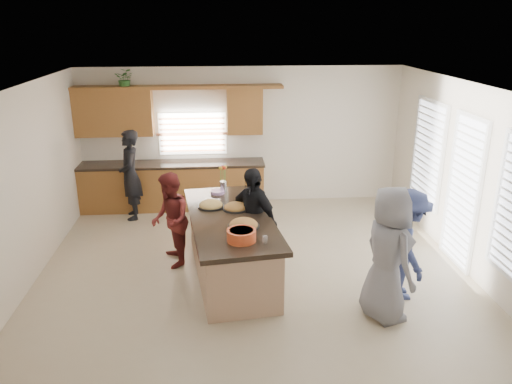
{
  "coord_description": "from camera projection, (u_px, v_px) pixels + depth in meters",
  "views": [
    {
      "loc": [
        -0.5,
        -7.02,
        3.67
      ],
      "look_at": [
        0.07,
        0.21,
        1.15
      ],
      "focal_mm": 35.0,
      "sensor_mm": 36.0,
      "label": 1
    }
  ],
  "objects": [
    {
      "name": "floor",
      "position": [
        253.0,
        265.0,
        7.85
      ],
      "size": [
        6.5,
        6.5,
        0.0
      ],
      "primitive_type": "plane",
      "color": "#BBAA8B",
      "rests_on": "ground"
    },
    {
      "name": "room_shell",
      "position": [
        252.0,
        148.0,
        7.23
      ],
      "size": [
        6.52,
        6.02,
        2.81
      ],
      "color": "silver",
      "rests_on": "ground"
    },
    {
      "name": "back_cabinetry",
      "position": [
        170.0,
        164.0,
        10.01
      ],
      "size": [
        4.08,
        0.66,
        2.46
      ],
      "color": "olive",
      "rests_on": "ground"
    },
    {
      "name": "right_wall_glazing",
      "position": [
        466.0,
        182.0,
        7.52
      ],
      "size": [
        0.06,
        4.0,
        2.25
      ],
      "color": "white",
      "rests_on": "ground"
    },
    {
      "name": "island",
      "position": [
        231.0,
        247.0,
        7.44
      ],
      "size": [
        1.48,
        2.82,
        0.95
      ],
      "rotation": [
        0.0,
        0.0,
        0.13
      ],
      "color": "tan",
      "rests_on": "ground"
    },
    {
      "name": "platter_front",
      "position": [
        244.0,
        225.0,
        6.88
      ],
      "size": [
        0.44,
        0.44,
        0.18
      ],
      "color": "black",
      "rests_on": "island"
    },
    {
      "name": "platter_mid",
      "position": [
        236.0,
        208.0,
        7.53
      ],
      "size": [
        0.38,
        0.38,
        0.16
      ],
      "color": "black",
      "rests_on": "island"
    },
    {
      "name": "platter_back",
      "position": [
        211.0,
        205.0,
        7.62
      ],
      "size": [
        0.4,
        0.4,
        0.16
      ],
      "color": "black",
      "rests_on": "island"
    },
    {
      "name": "salad_bowl",
      "position": [
        241.0,
        235.0,
        6.43
      ],
      "size": [
        0.38,
        0.38,
        0.15
      ],
      "color": "#E45429",
      "rests_on": "island"
    },
    {
      "name": "clear_cup",
      "position": [
        265.0,
        240.0,
        6.38
      ],
      "size": [
        0.07,
        0.07,
        0.1
      ],
      "primitive_type": "cylinder",
      "color": "white",
      "rests_on": "island"
    },
    {
      "name": "plate_stack",
      "position": [
        218.0,
        192.0,
        8.21
      ],
      "size": [
        0.23,
        0.23,
        0.05
      ],
      "primitive_type": "cylinder",
      "color": "#BC8DCE",
      "rests_on": "island"
    },
    {
      "name": "flower_vase",
      "position": [
        223.0,
        177.0,
        8.23
      ],
      "size": [
        0.14,
        0.14,
        0.45
      ],
      "color": "silver",
      "rests_on": "island"
    },
    {
      "name": "potted_plant",
      "position": [
        125.0,
        79.0,
        9.49
      ],
      "size": [
        0.38,
        0.34,
        0.39
      ],
      "primitive_type": "imported",
      "rotation": [
        0.0,
        0.0,
        -0.1
      ],
      "color": "#3B7E32",
      "rests_on": "back_cabinetry"
    },
    {
      "name": "woman_left_back",
      "position": [
        130.0,
        175.0,
        9.47
      ],
      "size": [
        0.52,
        0.69,
        1.73
      ],
      "primitive_type": "imported",
      "rotation": [
        0.0,
        0.0,
        -1.4
      ],
      "color": "black",
      "rests_on": "ground"
    },
    {
      "name": "woman_left_mid",
      "position": [
        170.0,
        220.0,
        7.67
      ],
      "size": [
        0.69,
        0.82,
        1.49
      ],
      "primitive_type": "imported",
      "rotation": [
        0.0,
        0.0,
        -1.38
      ],
      "color": "maroon",
      "rests_on": "ground"
    },
    {
      "name": "woman_left_front",
      "position": [
        252.0,
        219.0,
        7.54
      ],
      "size": [
        0.92,
        0.97,
        1.61
      ],
      "primitive_type": "imported",
      "rotation": [
        0.0,
        0.0,
        -0.84
      ],
      "color": "black",
      "rests_on": "ground"
    },
    {
      "name": "woman_right_back",
      "position": [
        407.0,
        245.0,
        6.76
      ],
      "size": [
        0.65,
        1.04,
        1.56
      ],
      "primitive_type": "imported",
      "rotation": [
        0.0,
        0.0,
        1.5
      ],
      "color": "navy",
      "rests_on": "ground"
    },
    {
      "name": "woman_right_front",
      "position": [
        388.0,
        255.0,
        6.22
      ],
      "size": [
        0.78,
        0.99,
        1.78
      ],
      "primitive_type": "imported",
      "rotation": [
        0.0,
        0.0,
        1.84
      ],
      "color": "slate",
      "rests_on": "ground"
    }
  ]
}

